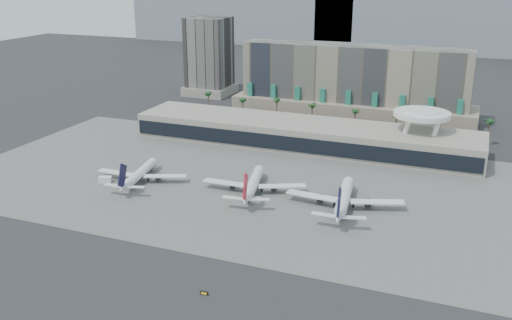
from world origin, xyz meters
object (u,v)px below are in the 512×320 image
at_px(airliner_centre, 253,184).
at_px(service_vehicle_a, 105,179).
at_px(airliner_right, 344,198).
at_px(airliner_left, 140,174).
at_px(service_vehicle_b, 256,200).
at_px(taxiway_sign, 204,293).

xyz_separation_m(airliner_centre, service_vehicle_a, (-61.13, -12.50, -2.48)).
distance_m(airliner_centre, service_vehicle_a, 62.45).
height_order(airliner_centre, airliner_right, airliner_right).
distance_m(airliner_left, service_vehicle_a, 14.63).
distance_m(airliner_right, service_vehicle_b, 33.19).
bearing_deg(taxiway_sign, airliner_right, 70.50).
relative_size(airliner_left, airliner_centre, 0.94).
bearing_deg(service_vehicle_a, airliner_right, -16.87).
bearing_deg(service_vehicle_a, service_vehicle_b, -19.89).
xyz_separation_m(airliner_centre, taxiway_sign, (15.00, -73.52, -3.21)).
xyz_separation_m(airliner_left, airliner_right, (84.93, 4.63, 0.47)).
bearing_deg(airliner_centre, service_vehicle_b, -75.10).
relative_size(service_vehicle_a, taxiway_sign, 2.18).
distance_m(airliner_right, taxiway_sign, 75.23).
height_order(airliner_left, service_vehicle_b, airliner_left).
xyz_separation_m(airliner_centre, service_vehicle_b, (4.55, -8.69, -2.75)).
xyz_separation_m(airliner_centre, airliner_right, (36.84, -1.62, 0.24)).
distance_m(airliner_left, service_vehicle_b, 52.76).
relative_size(airliner_centre, airliner_right, 0.93).
height_order(airliner_centre, service_vehicle_b, airliner_centre).
relative_size(airliner_left, taxiway_sign, 16.94).
relative_size(airliner_right, service_vehicle_b, 11.85).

